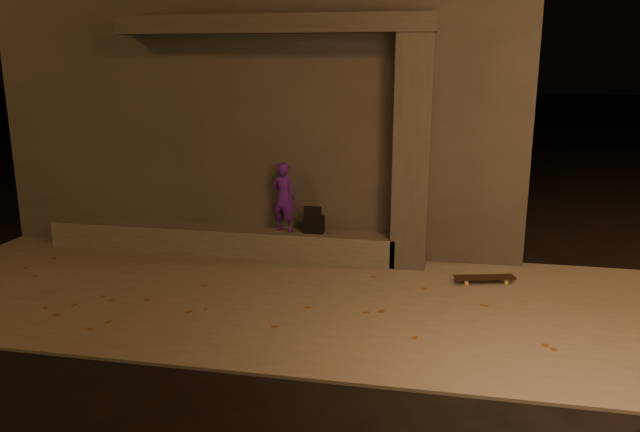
% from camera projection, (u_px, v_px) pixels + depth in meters
% --- Properties ---
extents(ground, '(120.00, 120.00, 0.00)m').
position_uv_depth(ground, '(230.00, 364.00, 6.83)').
color(ground, black).
rests_on(ground, ground).
extents(sidewalk, '(11.00, 4.40, 0.04)m').
position_uv_depth(sidewalk, '(278.00, 297.00, 8.72)').
color(sidewalk, '#68625B').
rests_on(sidewalk, ground).
extents(building, '(9.00, 5.10, 5.22)m').
position_uv_depth(building, '(286.00, 93.00, 12.56)').
color(building, '#3A3735').
rests_on(building, ground).
extents(ledge, '(6.00, 0.55, 0.45)m').
position_uv_depth(ledge, '(219.00, 240.00, 10.62)').
color(ledge, '#4E4C46').
rests_on(ledge, sidewalk).
extents(column, '(0.55, 0.55, 3.60)m').
position_uv_depth(column, '(412.00, 154.00, 9.62)').
color(column, '#3A3735').
rests_on(column, sidewalk).
extents(canopy, '(5.00, 0.70, 0.28)m').
position_uv_depth(canopy, '(273.00, 24.00, 9.62)').
color(canopy, '#3A3735').
rests_on(canopy, column).
extents(skateboarder, '(0.47, 0.37, 1.15)m').
position_uv_depth(skateboarder, '(284.00, 197.00, 10.20)').
color(skateboarder, '#491691').
rests_on(skateboarder, ledge).
extents(backpack, '(0.33, 0.21, 0.46)m').
position_uv_depth(backpack, '(314.00, 223.00, 10.21)').
color(backpack, black).
rests_on(backpack, ledge).
extents(skateboard, '(0.91, 0.44, 0.10)m').
position_uv_depth(skateboard, '(485.00, 278.00, 9.20)').
color(skateboard, black).
rests_on(skateboard, sidewalk).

